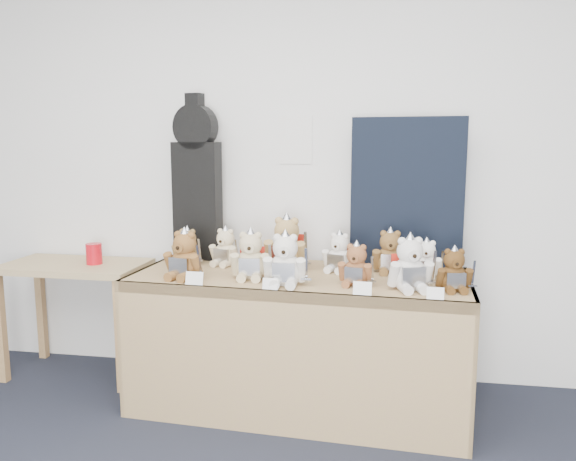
% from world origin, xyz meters
% --- Properties ---
extents(room_shell, '(6.00, 6.00, 6.00)m').
position_xyz_m(room_shell, '(0.16, 2.49, 1.53)').
color(room_shell, silver).
rests_on(room_shell, floor).
extents(display_table, '(1.91, 0.89, 0.78)m').
position_xyz_m(display_table, '(0.26, 1.94, 0.61)').
color(display_table, '#98814D').
rests_on(display_table, floor).
extents(side_table, '(0.90, 0.51, 0.74)m').
position_xyz_m(side_table, '(-1.24, 2.21, 0.62)').
color(side_table, tan).
rests_on(side_table, floor).
extents(guitar_case, '(0.33, 0.16, 1.03)m').
position_xyz_m(guitar_case, '(-0.44, 2.33, 1.28)').
color(guitar_case, black).
rests_on(guitar_case, display_table).
extents(navy_board, '(0.66, 0.09, 0.88)m').
position_xyz_m(navy_board, '(0.85, 2.33, 1.22)').
color(navy_board, black).
rests_on(navy_board, display_table).
extents(red_cup, '(0.10, 0.10, 0.13)m').
position_xyz_m(red_cup, '(-1.09, 2.21, 0.81)').
color(red_cup, red).
rests_on(red_cup, side_table).
extents(teddy_front_far_left, '(0.24, 0.22, 0.30)m').
position_xyz_m(teddy_front_far_left, '(-0.34, 1.81, 0.90)').
color(teddy_front_far_left, brown).
rests_on(teddy_front_far_left, display_table).
extents(teddy_front_left, '(0.24, 0.21, 0.30)m').
position_xyz_m(teddy_front_left, '(0.01, 1.87, 0.90)').
color(teddy_front_left, '#C2B089').
rests_on(teddy_front_left, display_table).
extents(teddy_front_centre, '(0.25, 0.20, 0.31)m').
position_xyz_m(teddy_front_centre, '(0.22, 1.76, 0.90)').
color(teddy_front_centre, silver).
rests_on(teddy_front_centre, display_table).
extents(teddy_front_right, '(0.20, 0.18, 0.25)m').
position_xyz_m(teddy_front_right, '(0.58, 1.82, 0.88)').
color(teddy_front_right, brown).
rests_on(teddy_front_right, display_table).
extents(teddy_front_far_right, '(0.26, 0.23, 0.31)m').
position_xyz_m(teddy_front_far_right, '(0.85, 1.77, 0.90)').
color(teddy_front_far_right, silver).
rests_on(teddy_front_far_right, display_table).
extents(teddy_front_end, '(0.20, 0.17, 0.24)m').
position_xyz_m(teddy_front_end, '(1.07, 1.79, 0.88)').
color(teddy_front_end, '#50351B').
rests_on(teddy_front_end, display_table).
extents(teddy_back_left, '(0.21, 0.19, 0.25)m').
position_xyz_m(teddy_back_left, '(-0.22, 2.17, 0.88)').
color(teddy_back_left, beige).
rests_on(teddy_back_left, display_table).
extents(teddy_back_centre_left, '(0.29, 0.25, 0.35)m').
position_xyz_m(teddy_back_centre_left, '(0.16, 2.15, 0.92)').
color(teddy_back_centre_left, tan).
rests_on(teddy_back_centre_left, display_table).
extents(teddy_back_centre_right, '(0.21, 0.20, 0.26)m').
position_xyz_m(teddy_back_centre_right, '(0.47, 2.12, 0.88)').
color(teddy_back_centre_right, silver).
rests_on(teddy_back_centre_right, display_table).
extents(teddy_back_right, '(0.23, 0.18, 0.28)m').
position_xyz_m(teddy_back_right, '(0.76, 2.13, 0.89)').
color(teddy_back_right, brown).
rests_on(teddy_back_right, display_table).
extents(teddy_back_end, '(0.19, 0.16, 0.24)m').
position_xyz_m(teddy_back_end, '(0.95, 2.06, 0.87)').
color(teddy_back_end, white).
rests_on(teddy_back_end, display_table).
extents(teddy_back_far_left, '(0.20, 0.17, 0.25)m').
position_xyz_m(teddy_back_far_left, '(-0.46, 2.17, 0.88)').
color(teddy_back_far_left, olive).
rests_on(teddy_back_far_left, display_table).
extents(entry_card_a, '(0.10, 0.03, 0.07)m').
position_xyz_m(entry_card_a, '(-0.24, 1.67, 0.82)').
color(entry_card_a, silver).
rests_on(entry_card_a, display_table).
extents(entry_card_b, '(0.08, 0.02, 0.06)m').
position_xyz_m(entry_card_b, '(0.16, 1.65, 0.81)').
color(entry_card_b, silver).
rests_on(entry_card_b, display_table).
extents(entry_card_c, '(0.09, 0.03, 0.06)m').
position_xyz_m(entry_card_c, '(0.62, 1.62, 0.81)').
color(entry_card_c, silver).
rests_on(entry_card_c, display_table).
extents(entry_card_d, '(0.08, 0.02, 0.06)m').
position_xyz_m(entry_card_d, '(0.97, 1.60, 0.81)').
color(entry_card_d, silver).
rests_on(entry_card_d, display_table).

